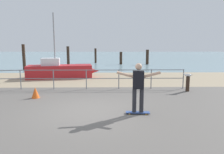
{
  "coord_description": "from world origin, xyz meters",
  "views": [
    {
      "loc": [
        0.62,
        -7.21,
        2.34
      ],
      "look_at": [
        0.82,
        2.0,
        0.9
      ],
      "focal_mm": 33.57,
      "sensor_mm": 36.0,
      "label": 1
    }
  ],
  "objects": [
    {
      "name": "skateboarder",
      "position": [
        1.63,
        -0.44,
        1.02
      ],
      "size": [
        1.45,
        0.22,
        1.65
      ],
      "color": "#26262B",
      "rests_on": "skateboard"
    },
    {
      "name": "groyne_post_1",
      "position": [
        -3.99,
        17.41,
        1.06
      ],
      "size": [
        0.33,
        0.33,
        2.12
      ],
      "primitive_type": "cylinder",
      "color": "#332319",
      "rests_on": "ground"
    },
    {
      "name": "seagull",
      "position": [
        4.59,
        2.94,
        0.84
      ],
      "size": [
        0.49,
        0.18,
        0.18
      ],
      "color": "white",
      "rests_on": "bollard_short"
    },
    {
      "name": "groyne_post_2",
      "position": [
        -0.9,
        19.42,
        0.92
      ],
      "size": [
        0.26,
        0.26,
        1.85
      ],
      "primitive_type": "cylinder",
      "color": "#332319",
      "rests_on": "ground"
    },
    {
      "name": "bollard_short",
      "position": [
        4.61,
        2.94,
        0.38
      ],
      "size": [
        0.18,
        0.18,
        0.77
      ],
      "primitive_type": "cylinder",
      "color": "#332319",
      "rests_on": "ground"
    },
    {
      "name": "ground_plane",
      "position": [
        0.0,
        -1.0,
        0.0
      ],
      "size": [
        24.0,
        10.0,
        0.04
      ],
      "primitive_type": "cube",
      "color": "#605B56",
      "rests_on": "ground"
    },
    {
      "name": "sailboat",
      "position": [
        -2.57,
        7.45,
        0.52
      ],
      "size": [
        5.06,
        2.04,
        4.45
      ],
      "color": "#B21E23",
      "rests_on": "ground"
    },
    {
      "name": "traffic_cone",
      "position": [
        -2.54,
        1.77,
        0.25
      ],
      "size": [
        0.36,
        0.36,
        0.5
      ],
      "primitive_type": "cone",
      "color": "#E55919",
      "rests_on": "ground"
    },
    {
      "name": "skateboard",
      "position": [
        1.63,
        -0.44,
        0.07
      ],
      "size": [
        0.81,
        0.25,
        0.08
      ],
      "color": "#334C8C",
      "rests_on": "ground"
    },
    {
      "name": "railing_fence",
      "position": [
        -1.35,
        3.6,
        0.7
      ],
      "size": [
        11.98,
        0.05,
        1.05
      ],
      "color": "slate",
      "rests_on": "ground"
    },
    {
      "name": "groyne_post_3",
      "position": [
        2.18,
        17.3,
        0.74
      ],
      "size": [
        0.32,
        0.32,
        1.47
      ],
      "primitive_type": "cylinder",
      "color": "#332319",
      "rests_on": "ground"
    },
    {
      "name": "sea_surface",
      "position": [
        0.0,
        35.0,
        0.0
      ],
      "size": [
        72.0,
        50.0,
        0.04
      ],
      "primitive_type": "cube",
      "color": "#75939E",
      "rests_on": "ground"
    },
    {
      "name": "groyne_post_0",
      "position": [
        -7.07,
        12.22,
        1.18
      ],
      "size": [
        0.28,
        0.28,
        2.35
      ],
      "primitive_type": "cylinder",
      "color": "#332319",
      "rests_on": "ground"
    },
    {
      "name": "groyne_post_4",
      "position": [
        5.27,
        17.18,
        0.87
      ],
      "size": [
        0.34,
        0.34,
        1.73
      ],
      "primitive_type": "cylinder",
      "color": "#332319",
      "rests_on": "ground"
    },
    {
      "name": "beach_strip",
      "position": [
        0.0,
        7.0,
        0.0
      ],
      "size": [
        24.0,
        6.0,
        0.04
      ],
      "primitive_type": "cube",
      "color": "tan",
      "rests_on": "ground"
    }
  ]
}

